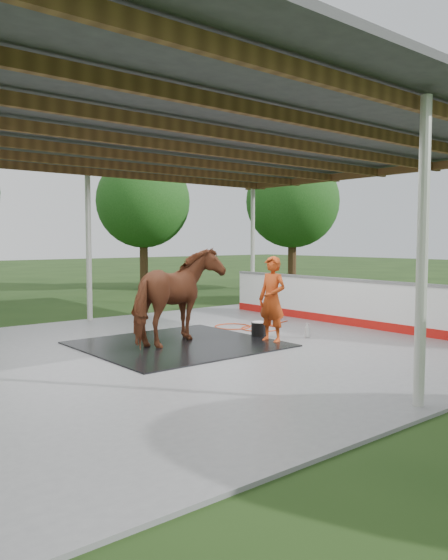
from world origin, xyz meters
TOP-DOWN VIEW (x-y plane):
  - ground at (0.00, 0.00)m, footprint 100.00×100.00m
  - concrete_slab at (0.00, 0.00)m, footprint 12.00×10.00m
  - pavilion_structure at (0.00, -0.00)m, footprint 12.60×10.60m
  - dasher_board at (4.60, 0.00)m, footprint 0.16×8.00m
  - tree_belt at (0.30, 0.90)m, footprint 28.00×28.00m
  - rubber_mat at (-0.08, 0.54)m, footprint 3.60×3.37m
  - horse at (-0.08, 0.54)m, footprint 2.49×1.83m
  - handler at (1.59, -0.42)m, footprint 0.49×0.69m
  - wash_bucket at (1.77, 0.14)m, footprint 0.36×0.36m
  - soap_bottle_a at (2.51, -0.55)m, footprint 0.13×0.13m
  - soap_bottle_b at (2.71, -0.39)m, footprint 0.14×0.14m
  - hose_coil at (2.38, 1.23)m, footprint 2.12×1.51m

SIDE VIEW (x-z plane):
  - ground at x=0.00m, z-range 0.00..0.00m
  - concrete_slab at x=0.00m, z-range 0.00..0.05m
  - hose_coil at x=2.38m, z-range 0.05..0.07m
  - rubber_mat at x=-0.08m, z-range 0.05..0.08m
  - soap_bottle_b at x=2.71m, z-range 0.05..0.27m
  - soap_bottle_a at x=2.51m, z-range 0.05..0.37m
  - wash_bucket at x=1.77m, z-range 0.05..0.39m
  - dasher_board at x=4.60m, z-range 0.02..1.17m
  - handler at x=1.59m, z-range 0.05..1.81m
  - horse at x=-0.08m, z-range 0.08..1.99m
  - tree_belt at x=0.30m, z-range 0.89..6.69m
  - pavilion_structure at x=0.00m, z-range 1.94..5.99m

